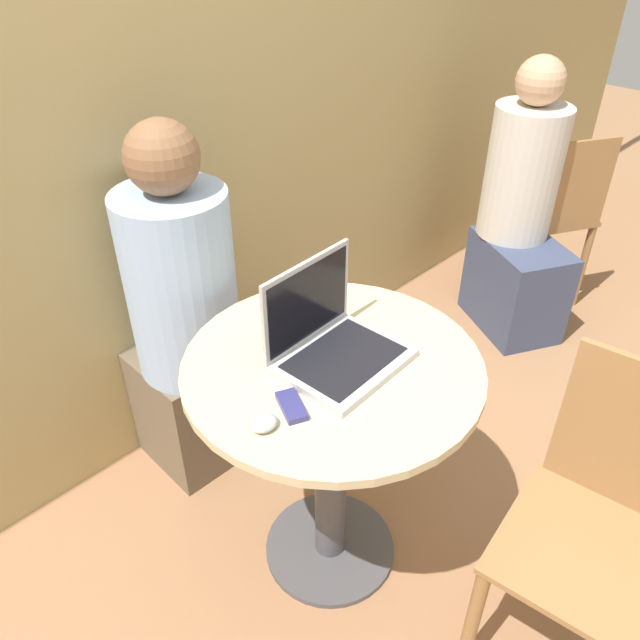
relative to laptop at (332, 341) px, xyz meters
The scene contains 10 objects.
ground_plane 0.81m from the laptop, 129.07° to the right, with size 12.00×12.00×0.00m, color #9E704C.
back_wall 0.96m from the laptop, 90.82° to the left, with size 7.00×0.05×2.60m.
round_table 0.26m from the laptop, 129.07° to the right, with size 0.75×0.75×0.76m.
laptop is the anchor object (origin of this frame).
cell_phone 0.21m from the laptop, 162.47° to the right, with size 0.08×0.11×0.02m.
computer_mouse 0.29m from the laptop, 167.29° to the right, with size 0.06×0.05×0.03m.
chair_empty 0.79m from the laptop, 70.35° to the right, with size 0.45×0.45×0.89m.
person_seated 0.70m from the laptop, 93.60° to the left, with size 0.33×0.52×1.24m.
chair_background 1.80m from the laptop, ahead, with size 0.54×0.54×0.86m.
person_background 1.56m from the laptop, 10.42° to the left, with size 0.47×0.53×1.19m.
Camera 1 is at (-0.88, -0.81, 1.74)m, focal length 35.00 mm.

